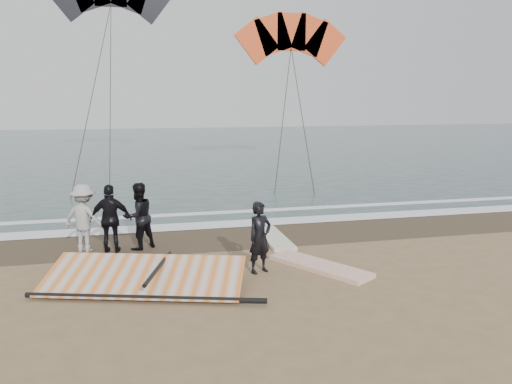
# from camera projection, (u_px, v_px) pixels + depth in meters

# --- Properties ---
(ground) EXTENTS (120.00, 120.00, 0.00)m
(ground) POSITION_uv_depth(u_px,v_px,m) (279.00, 293.00, 10.48)
(ground) COLOR #8C704C
(ground) RESTS_ON ground
(sea) EXTENTS (120.00, 54.00, 0.02)m
(sea) POSITION_uv_depth(u_px,v_px,m) (175.00, 147.00, 42.09)
(sea) COLOR #233838
(sea) RESTS_ON ground
(wet_sand) EXTENTS (120.00, 2.80, 0.01)m
(wet_sand) POSITION_uv_depth(u_px,v_px,m) (239.00, 236.00, 14.79)
(wet_sand) COLOR #4C3D2B
(wet_sand) RESTS_ON ground
(foam_near) EXTENTS (120.00, 0.90, 0.01)m
(foam_near) POSITION_uv_depth(u_px,v_px,m) (230.00, 224.00, 16.13)
(foam_near) COLOR white
(foam_near) RESTS_ON sea
(foam_far) EXTENTS (120.00, 0.45, 0.01)m
(foam_far) POSITION_uv_depth(u_px,v_px,m) (222.00, 212.00, 17.76)
(foam_far) COLOR white
(foam_far) RESTS_ON sea
(man_main) EXTENTS (0.73, 0.62, 1.69)m
(man_main) POSITION_uv_depth(u_px,v_px,m) (260.00, 237.00, 11.57)
(man_main) COLOR black
(man_main) RESTS_ON ground
(board_white) EXTENTS (2.05, 2.62, 0.11)m
(board_white) POSITION_uv_depth(u_px,v_px,m) (320.00, 266.00, 11.99)
(board_white) COLOR white
(board_white) RESTS_ON ground
(board_cream) EXTENTS (0.67, 2.43, 0.10)m
(board_cream) POSITION_uv_depth(u_px,v_px,m) (274.00, 238.00, 14.42)
(board_cream) COLOR silver
(board_cream) RESTS_ON ground
(trio_cluster) EXTENTS (2.63, 1.20, 1.83)m
(trio_cluster) POSITION_uv_depth(u_px,v_px,m) (109.00, 218.00, 13.20)
(trio_cluster) COLOR black
(trio_cluster) RESTS_ON ground
(sail_rig) EXTENTS (4.72, 2.91, 0.52)m
(sail_rig) POSITION_uv_depth(u_px,v_px,m) (141.00, 278.00, 10.78)
(sail_rig) COLOR black
(sail_rig) RESTS_ON ground
(kite_red) EXTENTS (7.04, 4.01, 10.38)m
(kite_red) POSITION_uv_depth(u_px,v_px,m) (291.00, 42.00, 27.44)
(kite_red) COLOR #F04C1C
(kite_red) RESTS_ON ground
(kite_dark) EXTENTS (8.00, 5.93, 15.09)m
(kite_dark) POSITION_uv_depth(u_px,v_px,m) (111.00, 0.00, 29.45)
(kite_dark) COLOR black
(kite_dark) RESTS_ON ground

